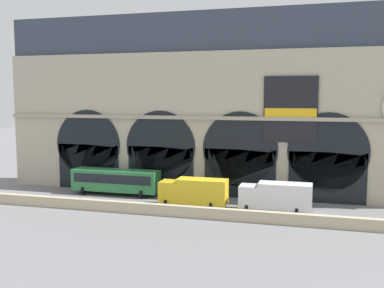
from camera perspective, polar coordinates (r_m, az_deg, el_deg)
ground_plane at (r=49.95m, az=-0.52°, el=-7.86°), size 200.00×200.00×0.00m
quay_parapet_wall at (r=45.26m, az=-2.24°, el=-8.62°), size 90.00×0.70×1.14m
station_building at (r=55.53m, az=1.58°, el=4.82°), size 52.00×5.03×22.37m
bus_midwest at (r=55.46m, az=-9.84°, el=-4.65°), size 11.00×3.25×3.10m
box_truck_center at (r=48.81m, az=0.29°, el=-6.15°), size 7.50×2.91×3.12m
box_truck_mideast at (r=47.38m, az=10.84°, el=-6.64°), size 7.50×2.91×3.12m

